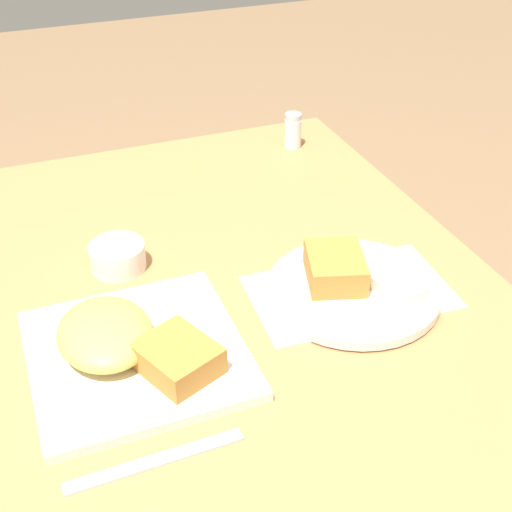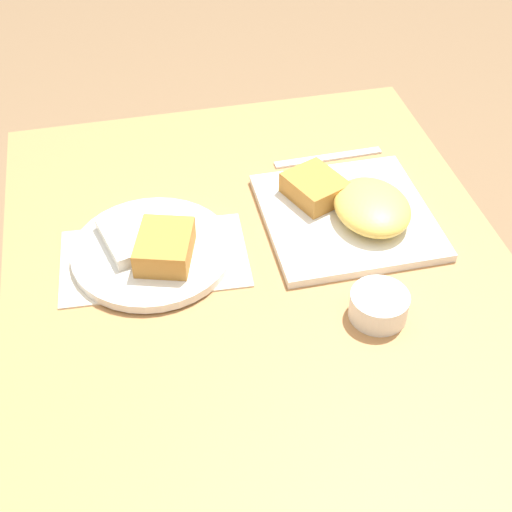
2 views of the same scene
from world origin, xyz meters
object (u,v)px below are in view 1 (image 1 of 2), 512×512
sauce_ramekin (118,256)px  butter_knife (156,461)px  plate_square_near (130,347)px  plate_oval_far (352,284)px  salt_shaker (293,133)px

sauce_ramekin → butter_knife: bearing=-6.5°
plate_square_near → plate_oval_far: bearing=93.7°
plate_oval_far → butter_knife: plate_oval_far is taller
butter_knife → plate_square_near: bearing=84.3°
salt_shaker → plate_oval_far: bearing=-14.0°
plate_oval_far → sauce_ramekin: 0.34m
plate_square_near → sauce_ramekin: 0.21m
sauce_ramekin → butter_knife: size_ratio=0.42×
salt_shaker → butter_knife: bearing=-34.3°
plate_square_near → plate_oval_far: (-0.02, 0.32, -0.00)m
salt_shaker → plate_square_near: bearing=-41.7°
sauce_ramekin → salt_shaker: bearing=125.0°
plate_oval_far → sauce_ramekin: size_ratio=2.97×
plate_square_near → plate_oval_far: size_ratio=1.08×
plate_oval_far → butter_knife: bearing=-60.5°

